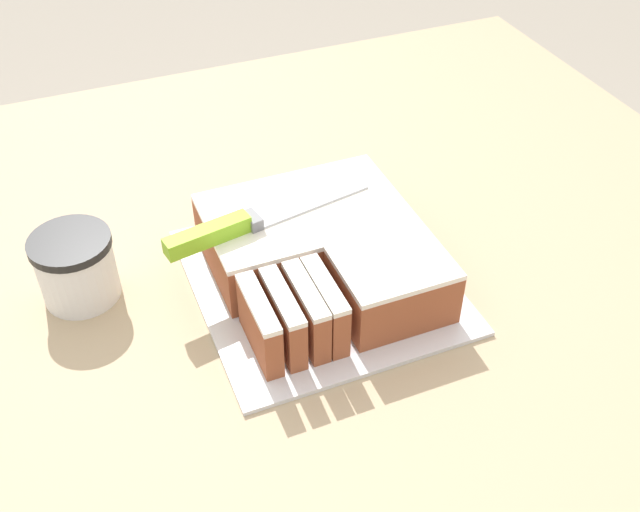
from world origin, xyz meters
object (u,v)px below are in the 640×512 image
at_px(cake, 322,253).
at_px(knife, 233,227).
at_px(cake_board, 320,280).
at_px(coffee_cup, 76,267).

relative_size(cake, knife, 0.97).
xyz_separation_m(cake_board, coffee_cup, (-0.29, 0.09, 0.04)).
relative_size(cake_board, cake, 1.23).
bearing_deg(cake, cake_board, -131.51).
bearing_deg(cake, coffee_cup, 163.32).
xyz_separation_m(cake_board, cake, (0.00, 0.00, 0.04)).
height_order(cake, coffee_cup, coffee_cup).
distance_m(cake, knife, 0.12).
bearing_deg(knife, coffee_cup, 153.72).
bearing_deg(knife, cake, -29.19).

